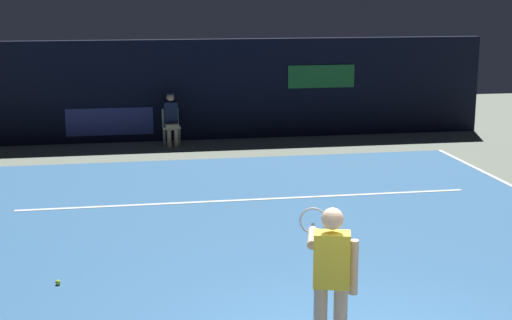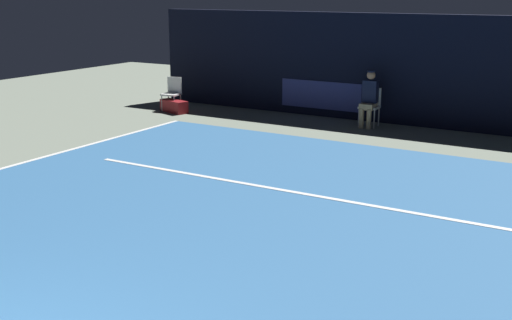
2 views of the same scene
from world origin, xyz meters
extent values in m
plane|color=gray|center=(0.00, 4.65, 0.00)|extent=(30.65, 30.65, 0.00)
cube|color=#336699|center=(0.00, 4.65, 0.01)|extent=(10.76, 11.31, 0.01)
cube|color=white|center=(0.00, 6.63, 0.01)|extent=(8.39, 0.10, 0.01)
cube|color=black|center=(0.00, 12.88, 1.30)|extent=(14.78, 0.30, 2.60)
cube|color=navy|center=(-2.59, 12.72, 0.55)|extent=(2.20, 0.04, 0.70)
cube|color=white|center=(-1.06, 12.15, 0.46)|extent=(0.46, 0.42, 0.04)
cube|color=white|center=(-1.07, 12.35, 0.69)|extent=(0.42, 0.05, 0.42)
cylinder|color=#B2B2B7|center=(-1.24, 11.97, 0.23)|extent=(0.03, 0.03, 0.46)
cylinder|color=#B2B2B7|center=(-0.87, 11.99, 0.23)|extent=(0.03, 0.03, 0.46)
cylinder|color=#B2B2B7|center=(-1.25, 12.31, 0.23)|extent=(0.03, 0.03, 0.46)
cylinder|color=#B2B2B7|center=(-0.88, 12.33, 0.23)|extent=(0.03, 0.03, 0.46)
cube|color=tan|center=(-1.06, 12.07, 0.50)|extent=(0.34, 0.41, 0.14)
cylinder|color=tan|center=(-1.14, 11.88, 0.23)|extent=(0.11, 0.11, 0.46)
cylinder|color=tan|center=(-0.96, 11.89, 0.23)|extent=(0.11, 0.11, 0.46)
cube|color=#141933|center=(-1.06, 12.19, 0.83)|extent=(0.35, 0.24, 0.52)
sphere|color=tan|center=(-1.06, 12.19, 1.21)|extent=(0.20, 0.20, 0.20)
cylinder|color=#141933|center=(-1.06, 12.19, 1.30)|extent=(0.19, 0.19, 0.04)
cube|color=white|center=(-6.34, 11.39, 0.44)|extent=(0.49, 0.46, 0.04)
cube|color=white|center=(-6.36, 11.59, 0.67)|extent=(0.42, 0.09, 0.42)
cylinder|color=#B2B2B7|center=(-6.50, 11.20, 0.22)|extent=(0.03, 0.03, 0.44)
cylinder|color=#B2B2B7|center=(-6.13, 11.25, 0.22)|extent=(0.03, 0.03, 0.44)
cylinder|color=#B2B2B7|center=(-6.54, 11.54, 0.22)|extent=(0.03, 0.03, 0.44)
cylinder|color=#B2B2B7|center=(-6.17, 11.59, 0.22)|extent=(0.03, 0.03, 0.44)
cube|color=maroon|center=(-6.14, 11.26, 0.16)|extent=(0.90, 0.55, 0.32)
camera|label=1|loc=(-2.22, -6.82, 3.79)|focal=53.49mm
camera|label=2|loc=(4.47, -2.24, 3.16)|focal=46.05mm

